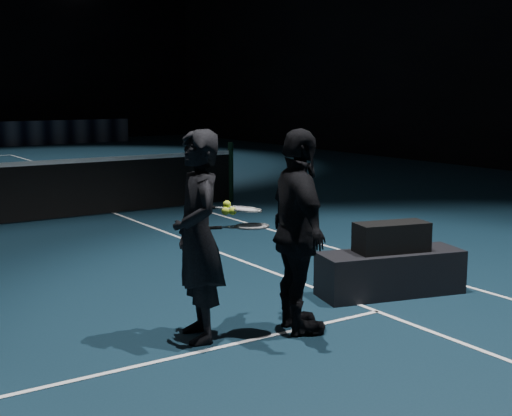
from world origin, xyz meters
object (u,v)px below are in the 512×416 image
(racket_bag, at_px, (392,237))
(player_a, at_px, (198,236))
(player_b, at_px, (299,232))
(racket_upper, at_px, (245,209))
(tennis_balls, at_px, (228,209))
(racket_lower, at_px, (252,226))
(player_bench, at_px, (390,273))

(racket_bag, distance_m, player_a, 2.27)
(racket_bag, relative_size, player_b, 0.43)
(racket_upper, xyz_separation_m, tennis_balls, (-0.15, 0.02, 0.01))
(player_b, bearing_deg, racket_upper, 80.85)
(player_a, xyz_separation_m, player_b, (0.79, -0.31, 0.00))
(racket_upper, height_order, tennis_balls, tennis_balls)
(player_b, xyz_separation_m, tennis_balls, (-0.55, 0.22, 0.22))
(tennis_balls, bearing_deg, player_b, -21.73)
(racket_bag, relative_size, player_a, 0.43)
(racket_lower, xyz_separation_m, racket_upper, (-0.03, 0.06, 0.14))
(racket_bag, distance_m, racket_upper, 1.93)
(player_bench, xyz_separation_m, racket_upper, (-1.86, -0.19, 0.85))
(player_b, bearing_deg, tennis_balls, 85.44)
(player_b, distance_m, racket_upper, 0.50)
(player_b, bearing_deg, player_bench, -57.78)
(racket_bag, height_order, player_b, player_b)
(player_a, xyz_separation_m, racket_upper, (0.39, -0.11, 0.20))
(player_bench, distance_m, racket_upper, 2.05)
(player_a, height_order, player_b, same)
(racket_bag, bearing_deg, racket_upper, -159.79)
(player_a, bearing_deg, player_b, 81.98)
(player_b, distance_m, racket_lower, 0.41)
(player_bench, xyz_separation_m, racket_bag, (0.00, 0.00, 0.37))
(player_bench, bearing_deg, tennis_balls, -160.78)
(racket_lower, bearing_deg, tennis_balls, 178.53)
(racket_bag, bearing_deg, player_a, -163.53)
(player_a, xyz_separation_m, tennis_balls, (0.24, -0.09, 0.22))
(racket_bag, relative_size, tennis_balls, 6.15)
(racket_bag, bearing_deg, racket_lower, -157.97)
(racket_lower, relative_size, tennis_balls, 5.67)
(racket_bag, xyz_separation_m, racket_lower, (-1.83, -0.25, 0.34))
(player_a, bearing_deg, tennis_balls, 83.11)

